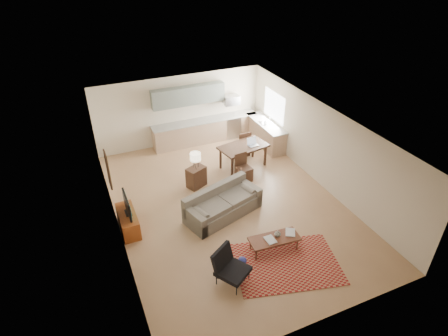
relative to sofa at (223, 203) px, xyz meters
name	(u,v)px	position (x,y,z in m)	size (l,w,h in m)	color
room	(228,167)	(0.32, 0.38, 0.93)	(9.00, 9.00, 9.00)	#9E7551
kitchen_counter_back	(206,130)	(1.22, 4.56, 0.04)	(4.26, 0.64, 0.92)	tan
kitchen_counter_right	(265,133)	(3.25, 3.38, 0.04)	(0.64, 2.26, 0.92)	tan
kitchen_range	(231,126)	(2.32, 4.56, 0.03)	(0.62, 0.62, 0.90)	#A5A8AD
kitchen_microwave	(231,100)	(2.32, 4.58, 1.13)	(0.62, 0.40, 0.35)	#A5A8AD
upper_cabinets	(188,95)	(0.62, 4.71, 1.53)	(2.80, 0.34, 0.70)	slate
window_right	(274,106)	(3.55, 3.38, 1.13)	(0.02, 1.40, 1.05)	white
wall_art_left	(108,170)	(-2.89, 1.28, 1.13)	(0.06, 0.42, 1.10)	olive
triptych	(177,101)	(0.22, 4.85, 1.33)	(1.70, 0.04, 0.50)	beige
rug	(287,264)	(0.69, -2.44, -0.41)	(2.57, 1.78, 0.02)	maroon
sofa	(223,203)	(0.00, 0.00, 0.00)	(2.40, 1.04, 0.84)	#675F53
coffee_table	(274,244)	(0.64, -1.86, -0.22)	(1.33, 0.53, 0.40)	#4F2617
book_a	(266,241)	(0.37, -1.89, -0.01)	(0.25, 0.33, 0.03)	maroon
book_b	(286,232)	(1.01, -1.78, -0.01)	(0.38, 0.41, 0.03)	navy
vase	(278,233)	(0.75, -1.82, 0.07)	(0.17, 0.17, 0.18)	black
armchair	(233,268)	(-0.80, -2.42, 0.03)	(0.78, 0.78, 0.89)	black
tv_credenza	(128,221)	(-2.68, 0.46, -0.14)	(0.46, 1.20, 0.55)	maroon
tv	(127,205)	(-2.63, 0.46, 0.41)	(0.09, 0.92, 0.55)	black
console_table	(196,177)	(-0.22, 1.71, -0.07)	(0.60, 0.40, 0.70)	#352016
table_lamp	(196,160)	(-0.22, 1.71, 0.56)	(0.34, 0.34, 0.56)	beige
dining_table	(243,156)	(1.71, 2.20, 0.00)	(1.65, 0.95, 0.84)	#352016
dining_chair_near	(244,168)	(1.35, 1.40, 0.07)	(0.46, 0.48, 0.97)	#352016
dining_chair_far	(242,143)	(2.06, 2.99, 0.08)	(0.47, 0.50, 0.99)	#352016
laptop	(253,142)	(2.04, 2.08, 0.55)	(0.35, 0.26, 0.26)	#A5A8AD
soap_bottle	(265,122)	(3.15, 3.25, 0.60)	(0.09, 0.09, 0.19)	beige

